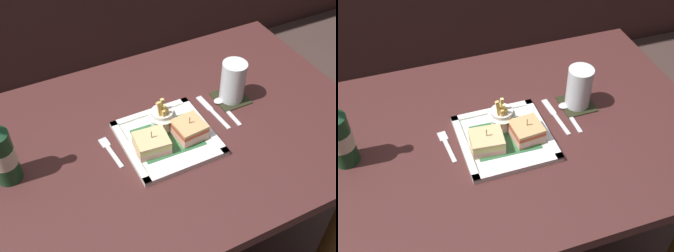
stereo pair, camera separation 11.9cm
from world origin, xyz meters
The scene contains 11 objects.
dining_table centered at (0.00, 0.00, 0.62)m, with size 1.18×0.79×0.77m.
square_plate centered at (-0.02, -0.03, 0.78)m, with size 0.25×0.25×0.02m.
sandwich_half_left centered at (-0.07, -0.05, 0.81)m, with size 0.10×0.09×0.07m.
sandwich_half_right centered at (0.04, -0.05, 0.81)m, with size 0.09×0.09×0.07m.
fries_cup centered at (-0.01, 0.02, 0.83)m, with size 0.08×0.08×0.11m.
beer_bottle centered at (-0.44, 0.04, 0.87)m, with size 0.07×0.07×0.25m.
drink_coaster centered at (0.24, 0.05, 0.78)m, with size 0.10×0.10×0.00m, color black.
water_glass centered at (0.24, 0.05, 0.83)m, with size 0.08×0.08×0.13m.
fork centered at (-0.18, 0.01, 0.78)m, with size 0.03×0.13×0.00m.
knife centered at (0.16, 0.02, 0.78)m, with size 0.03×0.17×0.00m.
spoon centered at (0.20, 0.03, 0.78)m, with size 0.04×0.13×0.01m.
Camera 1 is at (-0.39, -0.78, 1.64)m, focal length 45.82 mm.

